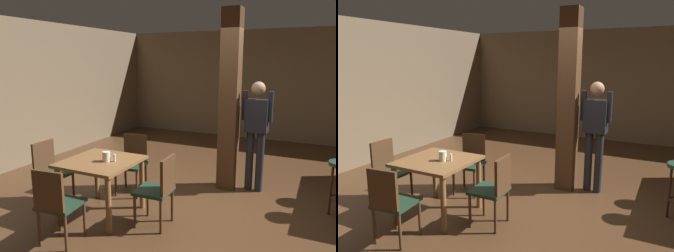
# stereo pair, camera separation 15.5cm
# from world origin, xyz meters

# --- Properties ---
(ground_plane) EXTENTS (10.80, 10.80, 0.00)m
(ground_plane) POSITION_xyz_m (0.00, 0.00, 0.00)
(ground_plane) COLOR #4C301C
(wall_back) EXTENTS (8.00, 0.10, 2.80)m
(wall_back) POSITION_xyz_m (0.00, 4.50, 1.40)
(wall_back) COLOR #756047
(wall_back) RESTS_ON ground_plane
(wall_left) EXTENTS (0.10, 9.00, 2.80)m
(wall_left) POSITION_xyz_m (-4.00, 0.00, 1.40)
(wall_left) COLOR #756047
(wall_left) RESTS_ON ground_plane
(pillar) EXTENTS (0.28, 0.28, 2.80)m
(pillar) POSITION_xyz_m (-0.08, 0.81, 1.40)
(pillar) COLOR #4C301C
(pillar) RESTS_ON ground_plane
(dining_table) EXTENTS (0.92, 0.92, 0.75)m
(dining_table) POSITION_xyz_m (-1.33, -0.84, 0.62)
(dining_table) COLOR brown
(dining_table) RESTS_ON ground_plane
(chair_north) EXTENTS (0.47, 0.47, 0.89)m
(chair_north) POSITION_xyz_m (-1.37, -0.00, 0.51)
(chair_north) COLOR #1E3828
(chair_north) RESTS_ON ground_plane
(chair_west) EXTENTS (0.43, 0.43, 0.89)m
(chair_west) POSITION_xyz_m (-2.20, -0.88, 0.51)
(chair_west) COLOR #1E3828
(chair_west) RESTS_ON ground_plane
(chair_east) EXTENTS (0.44, 0.44, 0.89)m
(chair_east) POSITION_xyz_m (-0.49, -0.80, 0.51)
(chair_east) COLOR #1E3828
(chair_east) RESTS_ON ground_plane
(chair_south) EXTENTS (0.46, 0.46, 0.89)m
(chair_south) POSITION_xyz_m (-1.31, -1.67, 0.51)
(chair_south) COLOR #1E3828
(chair_south) RESTS_ON ground_plane
(napkin_cup) EXTENTS (0.10, 0.10, 0.13)m
(napkin_cup) POSITION_xyz_m (-1.23, -0.85, 0.81)
(napkin_cup) COLOR silver
(napkin_cup) RESTS_ON dining_table
(salt_shaker) EXTENTS (0.03, 0.03, 0.10)m
(salt_shaker) POSITION_xyz_m (-1.13, -0.81, 0.80)
(salt_shaker) COLOR silver
(salt_shaker) RESTS_ON dining_table
(standing_person) EXTENTS (0.47, 0.22, 1.72)m
(standing_person) POSITION_xyz_m (0.33, 0.87, 1.00)
(standing_person) COLOR black
(standing_person) RESTS_ON ground_plane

